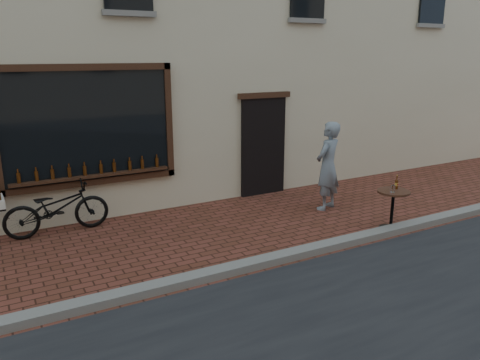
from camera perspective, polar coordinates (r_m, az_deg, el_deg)
ground at (r=7.20m, az=4.30°, el=-10.75°), size 90.00×90.00×0.00m
kerb at (r=7.33m, az=3.44°, el=-9.74°), size 90.00×0.25×0.12m
cargo_bicycle at (r=8.98m, az=-21.67°, el=-3.16°), size 2.10×0.68×1.02m
bistro_table at (r=8.95m, az=18.14°, el=-2.55°), size 0.58×0.58×1.00m
pedestrian at (r=9.75m, az=10.65°, el=1.69°), size 0.79×0.67×1.83m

